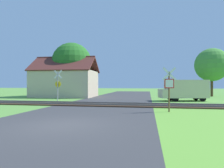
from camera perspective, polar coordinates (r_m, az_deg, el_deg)
ground_plane at (r=9.05m, az=-14.18°, el=-11.39°), size 160.00×160.00×0.00m
road_asphalt at (r=10.87m, az=-9.74°, el=-9.46°), size 8.09×80.00×0.01m
rail_track at (r=16.95m, az=-2.28°, el=-5.90°), size 60.00×2.60×0.22m
stop_sign_near at (r=13.27m, az=16.01°, el=-0.56°), size 0.87×0.19×2.89m
crossing_sign_far at (r=20.80m, az=-15.22°, el=0.10°), size 0.88×0.14×3.21m
house at (r=29.12m, az=-13.14°, el=0.35°), size 8.84×6.72×5.76m
tree_far at (r=32.70m, az=26.61°, el=4.90°), size 4.83×4.83×7.04m
tree_left at (r=30.13m, az=-11.41°, el=6.00°), size 5.80×5.80×7.88m
mail_truck at (r=22.63m, az=19.98°, el=-1.44°), size 5.18×2.87×2.24m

